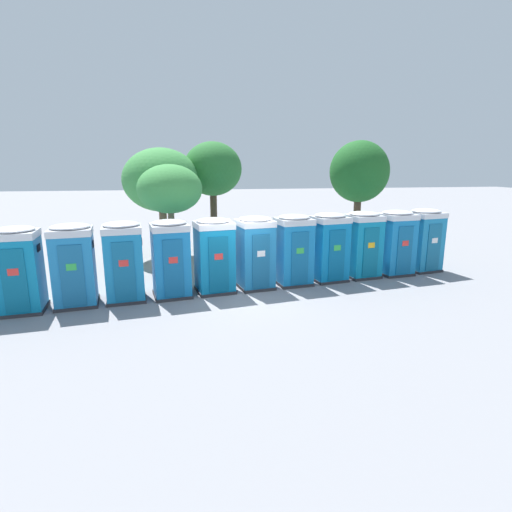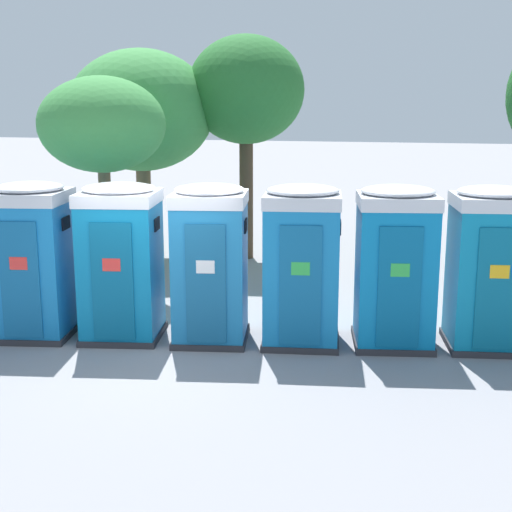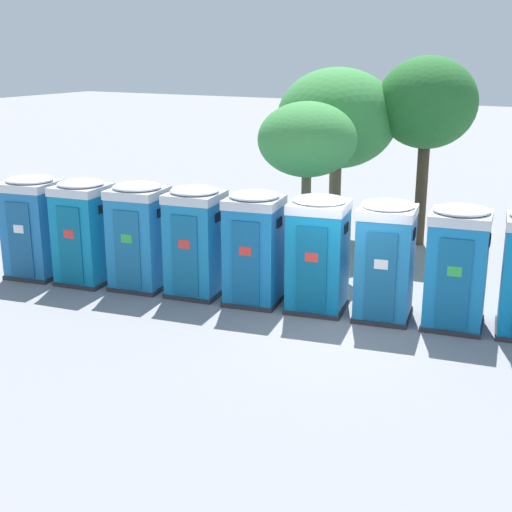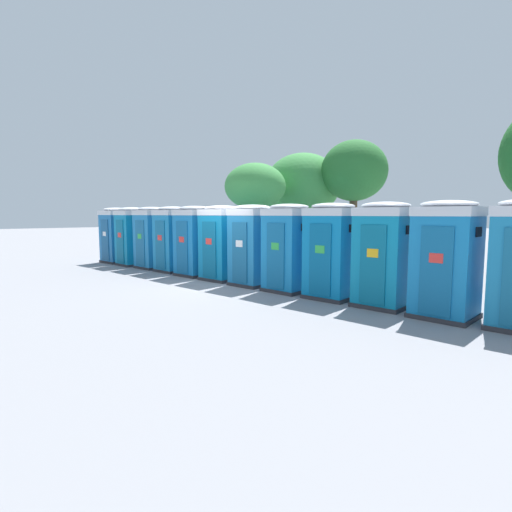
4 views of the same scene
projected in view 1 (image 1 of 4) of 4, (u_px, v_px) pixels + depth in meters
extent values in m
plane|color=gray|center=(239.00, 293.00, 13.50)|extent=(120.00, 120.00, 0.00)
cube|color=#2D2D33|center=(25.00, 309.00, 11.86)|extent=(1.33, 1.34, 0.10)
cube|color=#0C7CAD|center=(20.00, 274.00, 11.62)|extent=(1.27, 1.27, 2.10)
cube|color=#0A6087|center=(14.00, 282.00, 11.09)|extent=(0.62, 0.11, 1.85)
cube|color=red|center=(13.00, 272.00, 11.01)|extent=(0.28, 0.04, 0.20)
cube|color=black|center=(39.00, 248.00, 11.62)|extent=(0.07, 0.36, 0.20)
cube|color=silver|center=(14.00, 235.00, 11.36)|extent=(1.31, 1.31, 0.20)
ellipsoid|color=silver|center=(14.00, 230.00, 11.33)|extent=(1.24, 1.25, 0.18)
cube|color=#2D2D33|center=(78.00, 303.00, 12.40)|extent=(1.40, 1.37, 0.10)
cube|color=#1D7CBB|center=(74.00, 269.00, 12.15)|extent=(1.34, 1.31, 2.10)
cube|color=#176092|center=(72.00, 276.00, 11.63)|extent=(0.64, 0.13, 1.85)
cube|color=green|center=(71.00, 267.00, 11.55)|extent=(0.28, 0.05, 0.20)
cube|color=black|center=(93.00, 244.00, 12.17)|extent=(0.08, 0.36, 0.20)
cube|color=silver|center=(70.00, 232.00, 11.90)|extent=(1.38, 1.35, 0.20)
ellipsoid|color=silver|center=(70.00, 227.00, 11.86)|extent=(1.31, 1.28, 0.18)
cube|color=#2D2D33|center=(127.00, 298.00, 12.85)|extent=(1.35, 1.36, 0.10)
cube|color=#167CB9|center=(124.00, 265.00, 12.61)|extent=(1.29, 1.29, 2.10)
cube|color=#116190|center=(124.00, 272.00, 12.08)|extent=(0.62, 0.12, 1.85)
cube|color=red|center=(124.00, 263.00, 12.00)|extent=(0.28, 0.05, 0.20)
cube|color=black|center=(142.00, 241.00, 12.62)|extent=(0.08, 0.36, 0.20)
cube|color=silver|center=(121.00, 229.00, 12.35)|extent=(1.33, 1.33, 0.20)
ellipsoid|color=silver|center=(121.00, 224.00, 12.32)|extent=(1.26, 1.26, 0.18)
cube|color=#2D2D33|center=(172.00, 294.00, 13.24)|extent=(1.38, 1.39, 0.10)
cube|color=#1675BB|center=(171.00, 262.00, 13.00)|extent=(1.31, 1.32, 2.10)
cube|color=#115B92|center=(174.00, 269.00, 12.48)|extent=(0.62, 0.14, 1.85)
cube|color=red|center=(173.00, 260.00, 12.40)|extent=(0.28, 0.06, 0.20)
cube|color=black|center=(188.00, 239.00, 13.02)|extent=(0.09, 0.36, 0.20)
cube|color=silver|center=(169.00, 227.00, 12.74)|extent=(1.35, 1.36, 0.20)
ellipsoid|color=silver|center=(169.00, 223.00, 12.71)|extent=(1.29, 1.29, 0.18)
cube|color=#2D2D33|center=(215.00, 290.00, 13.72)|extent=(1.43, 1.40, 0.10)
cube|color=#0C76AC|center=(214.00, 259.00, 13.47)|extent=(1.36, 1.34, 2.10)
cube|color=#095C86|center=(219.00, 265.00, 12.95)|extent=(0.64, 0.15, 1.85)
cube|color=red|center=(219.00, 257.00, 12.87)|extent=(0.28, 0.06, 0.20)
cube|color=black|center=(231.00, 236.00, 13.51)|extent=(0.09, 0.36, 0.20)
cube|color=silver|center=(213.00, 225.00, 13.22)|extent=(1.41, 1.38, 0.20)
ellipsoid|color=silver|center=(213.00, 220.00, 13.18)|extent=(1.34, 1.31, 0.18)
cube|color=#2D2D33|center=(255.00, 286.00, 14.15)|extent=(1.36, 1.39, 0.10)
cube|color=#1B74B0|center=(255.00, 256.00, 13.91)|extent=(1.30, 1.32, 2.10)
cube|color=#155B8A|center=(261.00, 262.00, 13.39)|extent=(0.61, 0.14, 1.85)
cube|color=white|center=(261.00, 254.00, 13.31)|extent=(0.28, 0.06, 0.20)
cube|color=black|center=(270.00, 234.00, 13.93)|extent=(0.09, 0.36, 0.20)
cube|color=silver|center=(255.00, 223.00, 13.65)|extent=(1.34, 1.36, 0.20)
ellipsoid|color=silver|center=(255.00, 219.00, 13.62)|extent=(1.27, 1.30, 0.18)
cube|color=#2D2D33|center=(293.00, 282.00, 14.61)|extent=(1.37, 1.36, 0.10)
cube|color=#1478BC|center=(293.00, 253.00, 14.36)|extent=(1.30, 1.30, 2.10)
cube|color=#105E93|center=(300.00, 258.00, 13.84)|extent=(0.63, 0.12, 1.85)
cube|color=green|center=(300.00, 251.00, 13.76)|extent=(0.28, 0.05, 0.20)
cube|color=black|center=(309.00, 232.00, 14.38)|extent=(0.08, 0.36, 0.20)
cube|color=silver|center=(294.00, 221.00, 14.11)|extent=(1.34, 1.34, 0.20)
ellipsoid|color=silver|center=(294.00, 217.00, 14.07)|extent=(1.28, 1.27, 0.18)
cube|color=#2D2D33|center=(327.00, 278.00, 15.09)|extent=(1.41, 1.40, 0.10)
cube|color=#0A77B8|center=(329.00, 250.00, 14.85)|extent=(1.35, 1.33, 2.10)
cube|color=#085D8F|center=(337.00, 255.00, 14.33)|extent=(0.63, 0.14, 1.85)
cube|color=green|center=(337.00, 248.00, 14.25)|extent=(0.28, 0.06, 0.20)
cube|color=black|center=(343.00, 230.00, 14.88)|extent=(0.09, 0.36, 0.20)
cube|color=silver|center=(330.00, 219.00, 14.59)|extent=(1.39, 1.37, 0.20)
ellipsoid|color=silver|center=(330.00, 215.00, 14.56)|extent=(1.32, 1.30, 0.18)
cube|color=#2D2D33|center=(360.00, 275.00, 15.56)|extent=(1.39, 1.37, 0.10)
cube|color=#0C7FAC|center=(362.00, 247.00, 15.32)|extent=(1.32, 1.31, 2.10)
cube|color=#096386|center=(371.00, 252.00, 14.79)|extent=(0.63, 0.13, 1.85)
cube|color=yellow|center=(372.00, 245.00, 14.71)|extent=(0.28, 0.05, 0.20)
cube|color=black|center=(376.00, 228.00, 15.34)|extent=(0.08, 0.36, 0.20)
cube|color=silver|center=(364.00, 218.00, 15.06)|extent=(1.36, 1.35, 0.20)
ellipsoid|color=silver|center=(364.00, 214.00, 15.03)|extent=(1.30, 1.28, 0.18)
cube|color=#2D2D33|center=(393.00, 272.00, 15.93)|extent=(1.40, 1.36, 0.10)
cube|color=#1476B8|center=(395.00, 246.00, 15.69)|extent=(1.33, 1.30, 2.10)
cube|color=#105C90|center=(405.00, 250.00, 15.16)|extent=(0.65, 0.12, 1.85)
cube|color=red|center=(406.00, 243.00, 15.08)|extent=(0.28, 0.05, 0.20)
cube|color=black|center=(409.00, 226.00, 15.70)|extent=(0.08, 0.36, 0.20)
cube|color=silver|center=(397.00, 216.00, 15.43)|extent=(1.37, 1.34, 0.20)
ellipsoid|color=silver|center=(398.00, 213.00, 15.40)|extent=(1.30, 1.27, 0.18)
cube|color=#2D2D33|center=(421.00, 269.00, 16.48)|extent=(1.42, 1.40, 0.10)
cube|color=#197CB0|center=(423.00, 243.00, 16.24)|extent=(1.35, 1.34, 2.10)
cube|color=#146089|center=(434.00, 247.00, 15.72)|extent=(0.63, 0.15, 1.85)
cube|color=white|center=(435.00, 241.00, 15.64)|extent=(0.28, 0.06, 0.20)
cube|color=black|center=(436.00, 224.00, 16.28)|extent=(0.09, 0.36, 0.20)
cube|color=silver|center=(426.00, 215.00, 15.98)|extent=(1.39, 1.38, 0.20)
ellipsoid|color=silver|center=(426.00, 211.00, 15.95)|extent=(1.32, 1.31, 0.18)
cylinder|color=brown|center=(164.00, 228.00, 18.57)|extent=(0.35, 0.35, 2.80)
ellipsoid|color=#3D8C42|center=(161.00, 180.00, 18.09)|extent=(3.45, 3.45, 2.85)
cylinder|color=#4C3826|center=(357.00, 219.00, 20.44)|extent=(0.36, 0.36, 3.09)
ellipsoid|color=#1E5B23|center=(359.00, 172.00, 19.91)|extent=(2.93, 2.93, 3.04)
cylinder|color=brown|center=(172.00, 239.00, 15.63)|extent=(0.24, 0.24, 2.84)
ellipsoid|color=#3D8C42|center=(170.00, 189.00, 15.20)|extent=(2.46, 2.46, 1.85)
cylinder|color=#4C3826|center=(214.00, 219.00, 19.55)|extent=(0.33, 0.33, 3.36)
ellipsoid|color=#286B2D|center=(213.00, 169.00, 19.02)|extent=(2.77, 2.77, 2.55)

